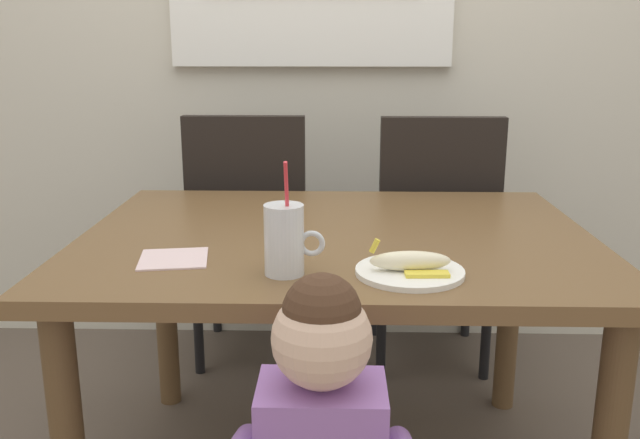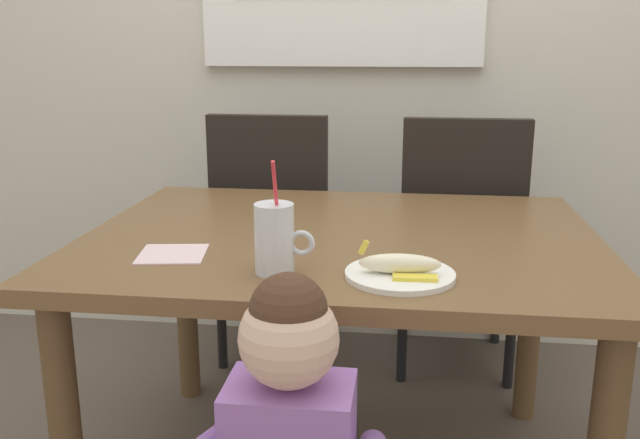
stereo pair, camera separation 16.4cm
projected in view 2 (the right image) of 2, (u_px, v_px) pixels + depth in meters
name	position (u px, v px, depth m)	size (l,w,h in m)	color
dining_table	(341.00, 268.00, 1.77)	(1.30, 1.00, 0.73)	brown
dining_chair_left	(275.00, 224.00, 2.54)	(0.44, 0.44, 0.96)	black
dining_chair_right	(459.00, 232.00, 2.44)	(0.44, 0.45, 0.96)	black
milk_cup	(275.00, 242.00, 1.43)	(0.13, 0.09, 0.25)	silver
snack_plate	(400.00, 275.00, 1.41)	(0.23, 0.23, 0.01)	white
peeled_banana	(401.00, 264.00, 1.40)	(0.17, 0.11, 0.07)	#F4EAC6
paper_napkin	(172.00, 254.00, 1.56)	(0.15, 0.15, 0.00)	silver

